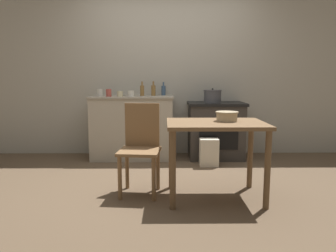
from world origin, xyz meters
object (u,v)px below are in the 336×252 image
(cup_center_right, at_px, (131,94))
(stock_pot, at_px, (212,96))
(bottle_far_left, at_px, (153,90))
(cup_mid_right, at_px, (120,94))
(flour_sack, at_px, (209,152))
(cup_center, at_px, (109,93))
(cup_center_left, at_px, (100,92))
(bottle_mid_left, at_px, (142,90))
(mixing_bowl_large, at_px, (227,116))
(work_table, at_px, (216,135))
(bottle_left, at_px, (164,90))
(chair, at_px, (141,146))
(stove, at_px, (216,130))

(cup_center_right, bearing_deg, stock_pot, 5.34)
(stock_pot, height_order, bottle_far_left, bottle_far_left)
(cup_mid_right, bearing_deg, flour_sack, -12.00)
(cup_center, bearing_deg, cup_center_left, 137.67)
(bottle_mid_left, bearing_deg, mixing_bowl_large, -59.95)
(cup_center, bearing_deg, cup_mid_right, -14.81)
(work_table, distance_m, bottle_left, 1.92)
(bottle_left, bearing_deg, work_table, -74.36)
(work_table, xyz_separation_m, cup_mid_right, (-1.11, 1.43, 0.32))
(flour_sack, xyz_separation_m, cup_center, (-1.37, 0.30, 0.78))
(chair, bearing_deg, cup_center_right, 105.48)
(bottle_mid_left, bearing_deg, chair, -86.91)
(bottle_far_left, bearing_deg, chair, -93.03)
(work_table, xyz_separation_m, chair, (-0.74, 0.17, -0.14))
(mixing_bowl_large, xyz_separation_m, cup_center_left, (-1.54, 1.55, 0.16))
(flour_sack, distance_m, cup_center_right, 1.35)
(stove, bearing_deg, stock_pot, -149.41)
(work_table, bearing_deg, cup_center_right, 122.88)
(stock_pot, xyz_separation_m, bottle_far_left, (-0.85, 0.10, 0.08))
(work_table, height_order, cup_mid_right, cup_mid_right)
(bottle_mid_left, height_order, cup_center_right, bottle_mid_left)
(mixing_bowl_large, bearing_deg, cup_mid_right, 131.82)
(stock_pot, relative_size, cup_mid_right, 3.21)
(work_table, xyz_separation_m, cup_center_right, (-0.96, 1.49, 0.33))
(chair, height_order, bottle_left, bottle_left)
(flour_sack, distance_m, mixing_bowl_large, 1.27)
(bottle_far_left, relative_size, cup_mid_right, 2.58)
(mixing_bowl_large, bearing_deg, stock_pot, 87.01)
(cup_mid_right, bearing_deg, cup_center_left, 150.01)
(stock_pot, relative_size, mixing_bowl_large, 1.17)
(chair, relative_size, cup_mid_right, 11.30)
(stock_pot, bearing_deg, cup_center, -175.01)
(flour_sack, bearing_deg, bottle_mid_left, 151.17)
(stove, relative_size, cup_mid_right, 10.11)
(chair, height_order, flour_sack, chair)
(flour_sack, relative_size, cup_center_right, 4.17)
(stock_pot, xyz_separation_m, cup_center_right, (-1.16, -0.11, 0.04))
(stove, xyz_separation_m, bottle_mid_left, (-1.08, 0.04, 0.58))
(flour_sack, xyz_separation_m, bottle_left, (-0.61, 0.65, 0.81))
(cup_center_right, bearing_deg, stove, 6.72)
(stock_pot, height_order, bottle_left, bottle_left)
(stock_pot, distance_m, cup_center_right, 1.17)
(mixing_bowl_large, relative_size, cup_center_left, 2.18)
(bottle_left, distance_m, cup_mid_right, 0.72)
(stock_pot, bearing_deg, flour_sack, -102.55)
(chair, height_order, cup_center_left, cup_center_left)
(work_table, relative_size, mixing_bowl_large, 4.22)
(stock_pot, distance_m, mixing_bowl_large, 1.54)
(flour_sack, xyz_separation_m, cup_center_right, (-1.07, 0.32, 0.77))
(chair, height_order, cup_center_right, cup_center_right)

